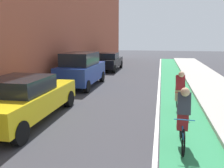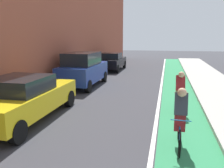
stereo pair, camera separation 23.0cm
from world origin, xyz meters
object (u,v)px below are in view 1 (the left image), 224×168
(parked_suv_blue, at_px, (81,69))
(cyclist_mid, at_px, (183,115))
(parked_sedan_yellow_cab, at_px, (24,98))
(parked_sedan_black, at_px, (108,61))
(cyclist_trailing, at_px, (180,91))

(parked_suv_blue, distance_m, cyclist_mid, 8.51)
(parked_sedan_yellow_cab, xyz_separation_m, cyclist_mid, (5.11, -0.90, 0.06))
(cyclist_mid, bearing_deg, parked_sedan_black, 110.19)
(parked_sedan_yellow_cab, height_order, cyclist_trailing, cyclist_trailing)
(cyclist_trailing, bearing_deg, parked_suv_blue, 144.34)
(parked_suv_blue, distance_m, cyclist_trailing, 6.46)
(cyclist_mid, bearing_deg, parked_sedan_yellow_cab, 169.99)
(parked_sedan_yellow_cab, distance_m, cyclist_trailing, 5.66)
(parked_sedan_yellow_cab, xyz_separation_m, parked_sedan_black, (-0.00, 13.01, -0.00))
(parked_suv_blue, bearing_deg, cyclist_trailing, -35.66)
(parked_sedan_black, distance_m, cyclist_mid, 14.82)
(parked_suv_blue, relative_size, cyclist_mid, 2.51)
(parked_sedan_black, xyz_separation_m, cyclist_mid, (5.12, -13.91, 0.06))
(parked_suv_blue, relative_size, parked_sedan_black, 0.94)
(parked_suv_blue, xyz_separation_m, parked_sedan_black, (0.00, 7.12, -0.23))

